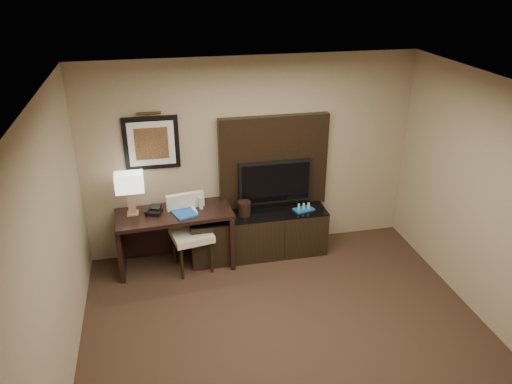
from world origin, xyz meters
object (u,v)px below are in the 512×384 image
object	(u,v)px
minibar_tray	(304,207)
credenza	(258,233)
desk	(176,239)
desk_phone	(154,211)
tv	(275,182)
desk_chair	(191,234)
table_lamp	(131,195)
ice_bucket	(244,208)
water_bottle	(201,203)

from	to	relation	value
minibar_tray	credenza	bearing A→B (deg)	174.82
desk	desk_phone	size ratio (longest dim) A/B	7.91
tv	desk_chair	bearing A→B (deg)	-165.37
credenza	desk_phone	xyz separation A→B (m)	(-1.38, -0.04, 0.52)
table_lamp	desk	bearing A→B (deg)	-7.38
desk_phone	minibar_tray	distance (m)	2.01
credenza	ice_bucket	bearing A→B (deg)	-171.97
credenza	minibar_tray	size ratio (longest dim) A/B	6.89
desk	minibar_tray	world-z (taller)	desk
water_bottle	minibar_tray	size ratio (longest dim) A/B	0.61
tv	desk_chair	distance (m)	1.33
tv	ice_bucket	size ratio (longest dim) A/B	5.07
tv	minibar_tray	bearing A→B (deg)	-28.56
credenza	tv	xyz separation A→B (m)	(0.27, 0.14, 0.70)
tv	ice_bucket	xyz separation A→B (m)	(-0.46, -0.17, -0.27)
desk_chair	desk	bearing A→B (deg)	138.00
desk	minibar_tray	xyz separation A→B (m)	(1.76, -0.01, 0.30)
desk	water_bottle	size ratio (longest dim) A/B	8.96
tv	ice_bucket	distance (m)	0.56
credenza	water_bottle	world-z (taller)	water_bottle
ice_bucket	tv	bearing A→B (deg)	19.94
tv	desk	bearing A→B (deg)	-172.25
desk	desk_phone	bearing A→B (deg)	173.63
tv	desk_phone	bearing A→B (deg)	-173.86
desk_chair	table_lamp	bearing A→B (deg)	154.69
water_bottle	ice_bucket	size ratio (longest dim) A/B	0.84
tv	table_lamp	world-z (taller)	table_lamp
desk	minibar_tray	bearing A→B (deg)	-3.71
desk_chair	water_bottle	bearing A→B (deg)	33.70
desk	desk_chair	distance (m)	0.26
tv	desk_phone	world-z (taller)	tv
table_lamp	water_bottle	xyz separation A→B (m)	(0.88, -0.04, -0.19)
desk_phone	water_bottle	distance (m)	0.61
desk	water_bottle	bearing A→B (deg)	1.54
desk_chair	table_lamp	world-z (taller)	table_lamp
credenza	water_bottle	xyz separation A→B (m)	(-0.77, -0.02, 0.56)
desk_chair	ice_bucket	world-z (taller)	desk_chair
desk_chair	ice_bucket	distance (m)	0.78
ice_bucket	minibar_tray	world-z (taller)	ice_bucket
desk_phone	minibar_tray	xyz separation A→B (m)	(2.01, -0.02, -0.15)
water_bottle	desk_chair	bearing A→B (deg)	-135.72
credenza	table_lamp	bearing A→B (deg)	179.34
desk_phone	desk_chair	bearing A→B (deg)	2.75
desk	tv	xyz separation A→B (m)	(1.40, 0.19, 0.62)
desk_phone	ice_bucket	size ratio (longest dim) A/B	0.96
credenza	desk_phone	distance (m)	1.48
desk	desk_chair	size ratio (longest dim) A/B	1.43
credenza	table_lamp	distance (m)	1.81
desk_chair	tv	bearing A→B (deg)	4.05
table_lamp	water_bottle	size ratio (longest dim) A/B	3.22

